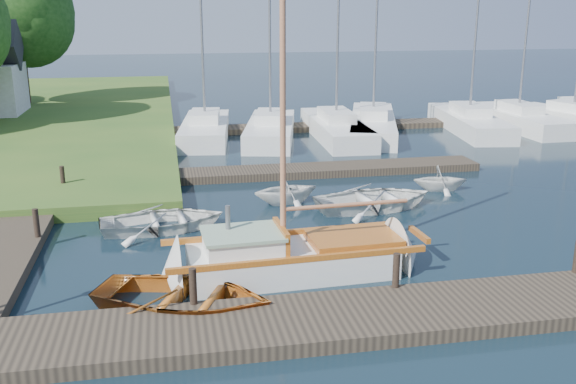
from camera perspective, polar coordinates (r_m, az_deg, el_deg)
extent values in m
plane|color=black|center=(18.98, 0.00, -3.48)|extent=(160.00, 160.00, 0.00)
cube|color=#2E261E|center=(13.55, 4.89, -11.19)|extent=(18.00, 2.20, 0.30)
cube|color=#2E261E|center=(21.04, -23.06, -2.41)|extent=(2.20, 18.00, 0.30)
cube|color=#2E261E|center=(25.43, 1.66, 1.91)|extent=(14.00, 1.60, 0.30)
cube|color=#2E261E|center=(36.67, 10.74, 5.99)|extent=(30.00, 1.60, 0.30)
cylinder|color=black|center=(13.78, -8.44, -8.29)|extent=(0.16, 0.16, 0.80)
cylinder|color=black|center=(14.61, 9.59, -6.89)|extent=(0.16, 0.16, 0.80)
cylinder|color=black|center=(18.81, -21.46, -2.57)|extent=(0.16, 0.16, 0.80)
cylinder|color=black|center=(23.55, -19.40, 1.23)|extent=(0.16, 0.16, 0.80)
cube|color=white|center=(15.94, 0.28, -6.49)|extent=(5.09, 2.24, 0.90)
cone|color=white|center=(16.89, 10.42, -5.45)|extent=(1.39, 2.02, 1.96)
cone|color=white|center=(15.55, -10.42, -7.36)|extent=(1.09, 2.01, 1.96)
cube|color=#944919|center=(16.61, -0.50, -3.66)|extent=(6.20, 0.42, 0.14)
cube|color=#944919|center=(14.91, 1.15, -6.02)|extent=(6.20, 0.42, 0.14)
cube|color=#944919|center=(16.85, 11.59, -3.71)|extent=(0.17, 1.10, 0.14)
cube|color=white|center=(15.47, -4.05, -4.58)|extent=(1.87, 1.49, 0.44)
cube|color=#90B090|center=(15.39, -4.07, -3.71)|extent=(1.97, 1.59, 0.08)
cube|color=#944919|center=(15.62, -0.61, -4.03)|extent=(0.19, 1.40, 0.60)
cylinder|color=slate|center=(15.52, -5.37, -2.28)|extent=(0.12, 0.12, 0.60)
cube|color=#944919|center=(16.18, 5.80, -4.14)|extent=(2.27, 1.61, 0.20)
cylinder|color=#9F6543|center=(14.76, -0.47, 10.37)|extent=(0.14, 0.14, 8.40)
cylinder|color=#9F6543|center=(15.83, 5.21, -1.15)|extent=(3.20, 0.26, 0.10)
imported|color=#944919|center=(14.25, -9.31, -8.76)|extent=(4.76, 4.18, 0.82)
imported|color=white|center=(19.37, -11.10, -2.22)|extent=(3.91, 2.99, 0.75)
imported|color=white|center=(21.49, -0.18, 0.49)|extent=(2.57, 2.34, 1.17)
imported|color=white|center=(21.20, 7.75, -0.37)|extent=(4.31, 3.32, 0.82)
imported|color=white|center=(23.72, 13.40, 1.32)|extent=(2.17, 1.96, 1.01)
cube|color=white|center=(32.69, -7.36, 5.48)|extent=(3.13, 7.88, 0.90)
cube|color=white|center=(32.57, -7.40, 6.69)|extent=(1.72, 2.84, 0.50)
cylinder|color=slate|center=(32.16, -7.75, 15.92)|extent=(0.12, 0.12, 10.95)
cube|color=white|center=(32.35, -1.56, 5.50)|extent=(3.87, 8.17, 0.90)
cube|color=white|center=(32.23, -1.57, 6.72)|extent=(1.97, 3.00, 0.50)
cylinder|color=slate|center=(31.81, -1.64, 15.47)|extent=(0.12, 0.12, 10.30)
cube|color=white|center=(32.86, 4.28, 5.63)|extent=(2.55, 8.75, 0.90)
cube|color=white|center=(32.75, 4.31, 6.83)|extent=(1.52, 3.09, 0.50)
cylinder|color=slate|center=(32.34, 4.48, 14.80)|extent=(0.12, 0.12, 9.59)
cube|color=white|center=(34.33, 7.54, 5.98)|extent=(5.10, 10.05, 0.90)
cube|color=white|center=(34.22, 7.59, 7.13)|extent=(2.38, 3.71, 0.50)
cube|color=white|center=(36.02, 15.78, 5.98)|extent=(3.40, 8.91, 0.90)
cube|color=white|center=(35.91, 15.87, 7.08)|extent=(1.82, 3.21, 0.50)
cylinder|color=slate|center=(35.54, 16.46, 14.64)|extent=(0.12, 0.12, 9.97)
cube|color=white|center=(37.66, 19.75, 6.06)|extent=(2.39, 8.17, 0.90)
cube|color=white|center=(37.56, 19.85, 7.11)|extent=(1.46, 2.87, 0.50)
cylinder|color=slate|center=(37.21, 20.52, 13.95)|extent=(0.12, 0.12, 9.50)
cube|color=white|center=(38.93, 23.96, 5.92)|extent=(4.30, 7.75, 0.90)
cube|color=white|center=(38.83, 24.08, 6.93)|extent=(2.11, 2.90, 0.50)
cylinder|color=#332114|center=(44.60, -22.32, 9.66)|extent=(0.36, 0.36, 3.67)
sphere|color=#163D11|center=(44.42, -22.84, 14.49)|extent=(6.73, 6.73, 6.73)
sphere|color=#163D11|center=(44.04, -22.19, 13.89)|extent=(5.71, 5.71, 5.71)
sphere|color=#163D11|center=(44.90, -23.36, 15.36)|extent=(6.12, 6.12, 6.12)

